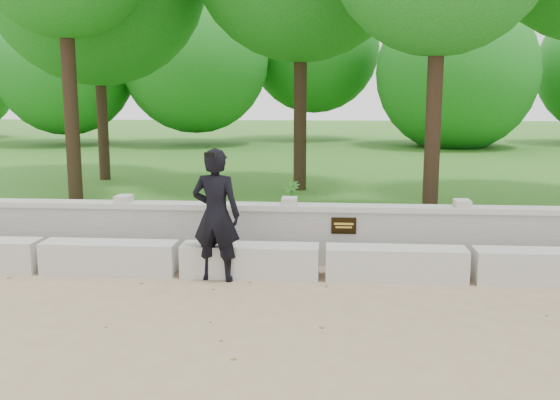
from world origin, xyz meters
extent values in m
plane|color=tan|center=(0.00, 0.00, 0.00)|extent=(80.00, 80.00, 0.00)
cube|color=#266019|center=(0.00, 14.00, 0.12)|extent=(40.00, 22.00, 0.25)
cube|color=beige|center=(-3.00, 1.90, 0.23)|extent=(1.90, 0.45, 0.45)
cube|color=beige|center=(-1.00, 1.90, 0.23)|extent=(1.90, 0.45, 0.45)
cube|color=beige|center=(1.00, 1.90, 0.23)|extent=(1.90, 0.45, 0.45)
cube|color=beige|center=(3.00, 1.90, 0.23)|extent=(1.90, 0.45, 0.45)
cube|color=beige|center=(0.00, 2.60, 0.41)|extent=(12.50, 0.25, 0.82)
cube|color=beige|center=(0.00, 2.60, 0.86)|extent=(12.50, 0.35, 0.08)
cube|color=black|center=(0.30, 2.46, 0.62)|extent=(0.36, 0.02, 0.24)
imported|color=black|center=(-1.43, 1.70, 0.90)|extent=(0.71, 0.52, 1.81)
cube|color=black|center=(-1.43, 1.34, 1.75)|extent=(0.14, 0.04, 0.07)
cylinder|color=#382619|center=(-5.86, 9.57, 2.32)|extent=(0.28, 0.28, 4.13)
cylinder|color=#382619|center=(-5.30, 6.30, 2.46)|extent=(0.30, 0.30, 4.42)
cylinder|color=#382619|center=(-0.62, 8.23, 2.48)|extent=(0.30, 0.30, 4.47)
cylinder|color=#382619|center=(1.83, 4.42, 2.24)|extent=(0.27, 0.27, 3.98)
imported|color=#429131|center=(-2.90, 3.30, 0.53)|extent=(0.35, 0.33, 0.56)
imported|color=#429131|center=(1.69, 3.30, 0.51)|extent=(0.27, 0.32, 0.53)
imported|color=#429131|center=(-0.63, 5.06, 0.57)|extent=(0.48, 0.47, 0.64)
camera|label=1|loc=(0.08, -6.42, 2.52)|focal=40.00mm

